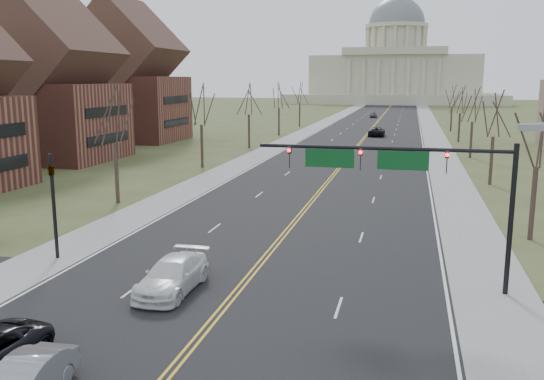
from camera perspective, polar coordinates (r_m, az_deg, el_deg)
The scene contains 25 objects.
road at distance 124.91m, azimuth 9.96°, elevation 6.13°, with size 20.00×380.00×0.01m, color black.
cross_road at distance 23.91m, azimuth -6.98°, elevation -13.98°, with size 120.00×14.00×0.01m, color black.
sidewalk_left at distance 126.23m, azimuth 4.48°, elevation 6.31°, with size 4.00×380.00×0.03m, color gray.
sidewalk_right at distance 124.74m, azimuth 15.49°, elevation 5.89°, with size 4.00×380.00×0.03m, color gray.
center_line at distance 124.91m, azimuth 9.96°, elevation 6.13°, with size 0.42×380.00×0.01m, color gold.
edge_line_left at distance 125.90m, azimuth 5.48°, elevation 6.28°, with size 0.15×380.00×0.01m, color silver.
edge_line_right at distance 124.69m, azimuth 14.48°, elevation 5.94°, with size 0.15×380.00×0.01m, color silver.
capitol at distance 264.33m, azimuth 12.07°, elevation 11.56°, with size 90.00×60.00×50.00m.
signal_mast at distance 28.10m, azimuth 12.69°, elevation 1.88°, with size 12.12×0.44×7.20m.
signal_left at distance 34.39m, azimuth -20.87°, elevation -0.42°, with size 0.32×0.36×6.00m.
tree_r_0 at distance 39.20m, azimuth 24.91°, elevation 4.79°, with size 3.74×3.74×8.50m.
tree_l_0 at distance 48.35m, azimuth -15.41°, elevation 6.84°, with size 3.96×3.96×9.00m.
tree_r_1 at distance 58.88m, azimuth 21.18°, elevation 6.78°, with size 3.74×3.74×8.50m.
tree_l_1 at distance 66.55m, azimuth -7.05°, elevation 8.15°, with size 3.96×3.96×9.00m.
tree_r_2 at distance 78.73m, azimuth 19.31°, elevation 7.75°, with size 3.74×3.74×8.50m.
tree_l_2 at distance 85.55m, azimuth -2.31°, elevation 8.81°, with size 3.96×3.96×9.00m.
tree_r_3 at distance 98.63m, azimuth 18.19°, elevation 8.33°, with size 3.74×3.74×8.50m.
tree_l_3 at distance 104.93m, azimuth 0.70°, elevation 9.20°, with size 3.96×3.96×9.00m.
tree_r_4 at distance 118.57m, azimuth 17.45°, elevation 8.72°, with size 3.74×3.74×8.50m.
tree_l_4 at distance 124.50m, azimuth 2.77°, elevation 9.46°, with size 3.96×3.96×9.00m.
bldg_left_mid at distance 77.77m, azimuth -21.02°, elevation 9.08°, with size 15.10×14.28×20.75m.
bldg_left_far at distance 99.43m, azimuth -14.13°, elevation 10.29°, with size 17.10×14.28×23.25m.
car_sb_inner_second at distance 28.26m, azimuth -9.85°, elevation -8.33°, with size 2.22×5.46×1.59m, color white.
car_far_nb at distance 105.84m, azimuth 10.33°, elevation 5.73°, with size 2.74×5.95×1.65m, color black.
car_far_sb at distance 157.28m, azimuth 10.01°, elevation 7.34°, with size 1.72×4.29×1.46m, color #47494E.
Camera 1 is at (7.77, -14.27, 10.03)m, focal length 38.00 mm.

